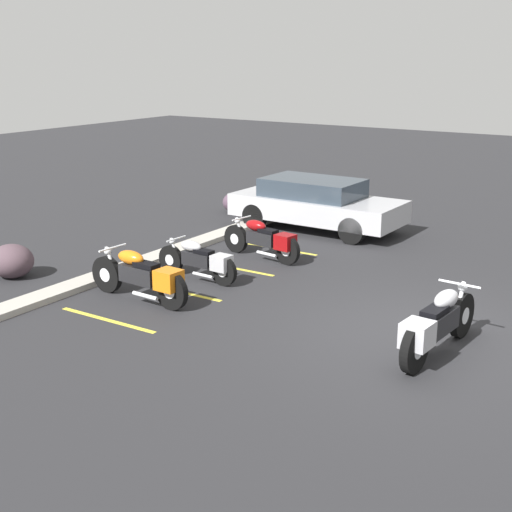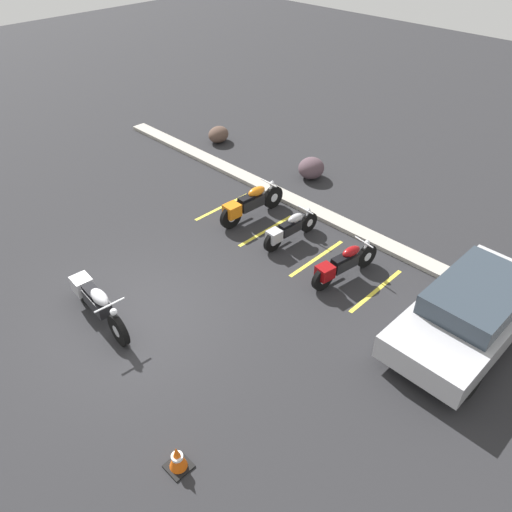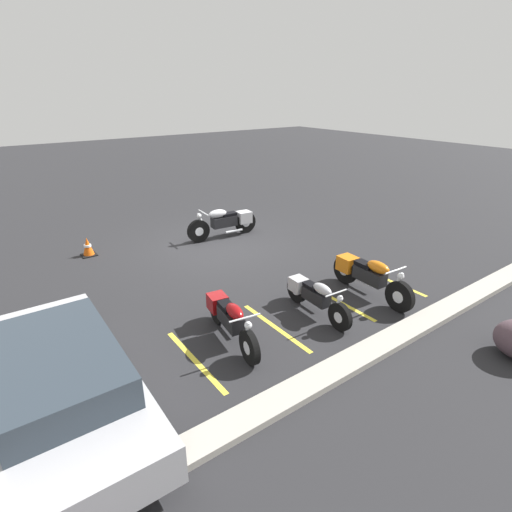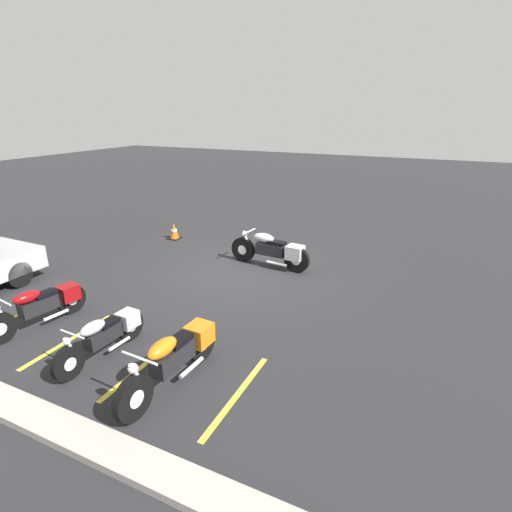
{
  "view_description": "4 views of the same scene",
  "coord_description": "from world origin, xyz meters",
  "px_view_note": "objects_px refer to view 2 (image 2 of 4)",
  "views": [
    {
      "loc": [
        -10.24,
        -3.65,
        4.32
      ],
      "look_at": [
        -0.19,
        2.91,
        0.9
      ],
      "focal_mm": 50.0,
      "sensor_mm": 36.0,
      "label": 1
    },
    {
      "loc": [
        7.5,
        -3.83,
        7.81
      ],
      "look_at": [
        1.11,
        2.64,
        0.94
      ],
      "focal_mm": 35.0,
      "sensor_mm": 36.0,
      "label": 2
    },
    {
      "loc": [
        5.75,
        9.87,
        4.43
      ],
      "look_at": [
        0.39,
        2.5,
        0.6
      ],
      "focal_mm": 28.0,
      "sensor_mm": 36.0,
      "label": 3
    },
    {
      "loc": [
        -4.63,
        8.99,
        4.15
      ],
      "look_at": [
        -0.88,
        1.07,
        0.91
      ],
      "focal_mm": 28.0,
      "sensor_mm": 36.0,
      "label": 4
    }
  ],
  "objects_px": {
    "parked_bike_1": "(289,229)",
    "landscape_rock_1": "(218,134)",
    "parked_bike_0": "(249,204)",
    "parked_bike_2": "(342,264)",
    "car_silver": "(472,310)",
    "traffic_cone": "(177,458)",
    "landscape_rock_2": "(311,168)",
    "motorcycle_silver_featured": "(96,301)"
  },
  "relations": [
    {
      "from": "motorcycle_silver_featured",
      "to": "parked_bike_1",
      "type": "height_order",
      "value": "motorcycle_silver_featured"
    },
    {
      "from": "parked_bike_2",
      "to": "car_silver",
      "type": "bearing_deg",
      "value": -74.49
    },
    {
      "from": "parked_bike_1",
      "to": "landscape_rock_2",
      "type": "xyz_separation_m",
      "value": [
        -1.92,
        3.26,
        -0.07
      ]
    },
    {
      "from": "landscape_rock_1",
      "to": "parked_bike_1",
      "type": "bearing_deg",
      "value": -26.06
    },
    {
      "from": "parked_bike_1",
      "to": "landscape_rock_1",
      "type": "xyz_separation_m",
      "value": [
        -6.16,
        3.01,
        -0.12
      ]
    },
    {
      "from": "car_silver",
      "to": "traffic_cone",
      "type": "bearing_deg",
      "value": -16.57
    },
    {
      "from": "motorcycle_silver_featured",
      "to": "landscape_rock_1",
      "type": "distance_m",
      "value": 9.63
    },
    {
      "from": "car_silver",
      "to": "landscape_rock_2",
      "type": "xyz_separation_m",
      "value": [
        -6.88,
        3.14,
        -0.34
      ]
    },
    {
      "from": "motorcycle_silver_featured",
      "to": "traffic_cone",
      "type": "xyz_separation_m",
      "value": [
        4.05,
        -0.98,
        -0.25
      ]
    },
    {
      "from": "motorcycle_silver_featured",
      "to": "parked_bike_1",
      "type": "bearing_deg",
      "value": 83.22
    },
    {
      "from": "landscape_rock_1",
      "to": "motorcycle_silver_featured",
      "type": "bearing_deg",
      "value": -57.83
    },
    {
      "from": "parked_bike_2",
      "to": "landscape_rock_1",
      "type": "distance_m",
      "value": 8.74
    },
    {
      "from": "parked_bike_1",
      "to": "traffic_cone",
      "type": "relative_size",
      "value": 3.61
    },
    {
      "from": "landscape_rock_2",
      "to": "traffic_cone",
      "type": "bearing_deg",
      "value": -62.26
    },
    {
      "from": "parked_bike_0",
      "to": "landscape_rock_2",
      "type": "distance_m",
      "value": 3.19
    },
    {
      "from": "parked_bike_0",
      "to": "traffic_cone",
      "type": "xyz_separation_m",
      "value": [
        4.59,
        -6.21,
        -0.23
      ]
    },
    {
      "from": "motorcycle_silver_featured",
      "to": "parked_bike_1",
      "type": "relative_size",
      "value": 1.23
    },
    {
      "from": "motorcycle_silver_featured",
      "to": "traffic_cone",
      "type": "relative_size",
      "value": 4.44
    },
    {
      "from": "motorcycle_silver_featured",
      "to": "car_silver",
      "type": "relative_size",
      "value": 0.55
    },
    {
      "from": "car_silver",
      "to": "traffic_cone",
      "type": "distance_m",
      "value": 6.55
    },
    {
      "from": "motorcycle_silver_featured",
      "to": "landscape_rock_2",
      "type": "distance_m",
      "value": 8.45
    },
    {
      "from": "motorcycle_silver_featured",
      "to": "parked_bike_2",
      "type": "distance_m",
      "value": 5.73
    },
    {
      "from": "motorcycle_silver_featured",
      "to": "parked_bike_0",
      "type": "distance_m",
      "value": 5.26
    },
    {
      "from": "parked_bike_2",
      "to": "landscape_rock_1",
      "type": "height_order",
      "value": "parked_bike_2"
    },
    {
      "from": "parked_bike_2",
      "to": "landscape_rock_1",
      "type": "relative_size",
      "value": 2.43
    },
    {
      "from": "parked_bike_2",
      "to": "landscape_rock_2",
      "type": "relative_size",
      "value": 2.34
    },
    {
      "from": "parked_bike_0",
      "to": "parked_bike_2",
      "type": "height_order",
      "value": "parked_bike_0"
    },
    {
      "from": "parked_bike_2",
      "to": "landscape_rock_2",
      "type": "distance_m",
      "value": 5.22
    },
    {
      "from": "parked_bike_0",
      "to": "landscape_rock_1",
      "type": "relative_size",
      "value": 2.68
    },
    {
      "from": "parked_bike_0",
      "to": "car_silver",
      "type": "xyz_separation_m",
      "value": [
        6.54,
        0.03,
        0.2
      ]
    },
    {
      "from": "car_silver",
      "to": "landscape_rock_2",
      "type": "distance_m",
      "value": 7.57
    },
    {
      "from": "parked_bike_0",
      "to": "parked_bike_1",
      "type": "xyz_separation_m",
      "value": [
        1.58,
        -0.09,
        -0.08
      ]
    },
    {
      "from": "motorcycle_silver_featured",
      "to": "car_silver",
      "type": "height_order",
      "value": "car_silver"
    },
    {
      "from": "landscape_rock_2",
      "to": "motorcycle_silver_featured",
      "type": "bearing_deg",
      "value": -83.98
    },
    {
      "from": "motorcycle_silver_featured",
      "to": "parked_bike_0",
      "type": "bearing_deg",
      "value": 100.53
    },
    {
      "from": "parked_bike_2",
      "to": "traffic_cone",
      "type": "bearing_deg",
      "value": -161.27
    },
    {
      "from": "motorcycle_silver_featured",
      "to": "traffic_cone",
      "type": "distance_m",
      "value": 4.17
    },
    {
      "from": "parked_bike_2",
      "to": "car_silver",
      "type": "xyz_separation_m",
      "value": [
        3.01,
        0.37,
        0.24
      ]
    },
    {
      "from": "motorcycle_silver_featured",
      "to": "car_silver",
      "type": "xyz_separation_m",
      "value": [
        6.0,
        5.26,
        0.18
      ]
    },
    {
      "from": "car_silver",
      "to": "landscape_rock_1",
      "type": "relative_size",
      "value": 5.01
    },
    {
      "from": "motorcycle_silver_featured",
      "to": "landscape_rock_2",
      "type": "xyz_separation_m",
      "value": [
        -0.89,
        8.4,
        -0.16
      ]
    },
    {
      "from": "parked_bike_2",
      "to": "traffic_cone",
      "type": "height_order",
      "value": "parked_bike_2"
    }
  ]
}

